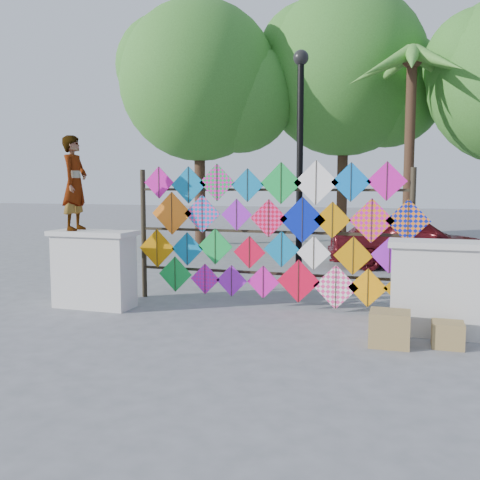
# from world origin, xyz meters

# --- Properties ---
(ground) EXTENTS (80.00, 80.00, 0.00)m
(ground) POSITION_xyz_m (0.00, 0.00, 0.00)
(ground) COLOR gray
(ground) RESTS_ON ground
(parapet_left) EXTENTS (1.40, 0.65, 1.28)m
(parapet_left) POSITION_xyz_m (-2.70, -0.20, 0.65)
(parapet_left) COLOR silver
(parapet_left) RESTS_ON ground
(parapet_right) EXTENTS (1.40, 0.65, 1.28)m
(parapet_right) POSITION_xyz_m (2.70, -0.20, 0.65)
(parapet_right) COLOR silver
(parapet_right) RESTS_ON ground
(kite_rack) EXTENTS (4.92, 0.24, 2.43)m
(kite_rack) POSITION_xyz_m (0.10, 0.73, 1.23)
(kite_rack) COLOR black
(kite_rack) RESTS_ON ground
(tree_west) EXTENTS (5.85, 5.20, 8.01)m
(tree_west) POSITION_xyz_m (-4.40, 9.03, 5.38)
(tree_west) COLOR #47301E
(tree_west) RESTS_ON ground
(tree_mid) EXTENTS (6.30, 5.60, 8.61)m
(tree_mid) POSITION_xyz_m (0.11, 11.03, 5.77)
(tree_mid) COLOR #47301E
(tree_mid) RESTS_ON ground
(palm_tree) EXTENTS (3.62, 3.62, 5.83)m
(palm_tree) POSITION_xyz_m (2.20, 8.00, 4.95)
(palm_tree) COLOR #47301E
(palm_tree) RESTS_ON ground
(vendor_woman) EXTENTS (0.44, 0.61, 1.56)m
(vendor_woman) POSITION_xyz_m (-3.02, -0.20, 2.06)
(vendor_woman) COLOR #99999E
(vendor_woman) RESTS_ON parapet_left
(sedan) EXTENTS (4.13, 2.33, 1.33)m
(sedan) POSITION_xyz_m (2.27, 5.85, 0.66)
(sedan) COLOR #530E14
(sedan) RESTS_ON ground
(lamppost) EXTENTS (0.28, 0.28, 4.46)m
(lamppost) POSITION_xyz_m (0.30, 2.00, 2.69)
(lamppost) COLOR black
(lamppost) RESTS_ON ground
(cardboard_box_near) EXTENTS (0.50, 0.44, 0.44)m
(cardboard_box_near) POSITION_xyz_m (2.07, -0.93, 0.22)
(cardboard_box_near) COLOR #A78A51
(cardboard_box_near) RESTS_ON ground
(cardboard_box_far) EXTENTS (0.38, 0.35, 0.32)m
(cardboard_box_far) POSITION_xyz_m (2.77, -0.78, 0.16)
(cardboard_box_far) COLOR #A78A51
(cardboard_box_far) RESTS_ON ground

